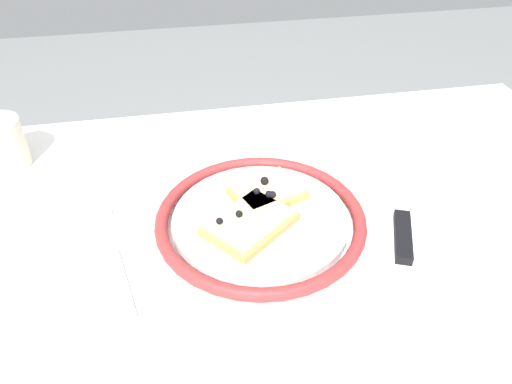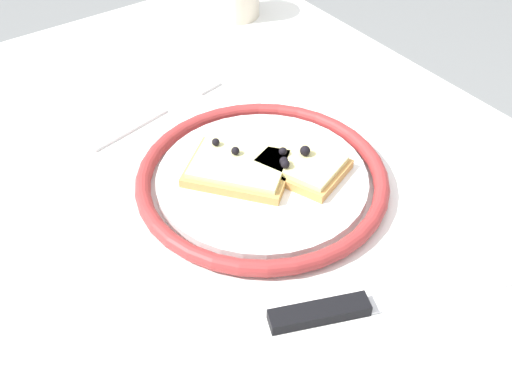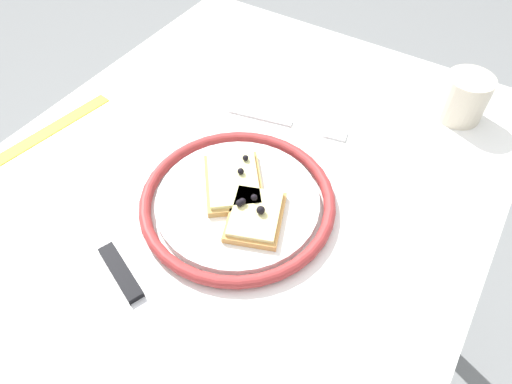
# 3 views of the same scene
# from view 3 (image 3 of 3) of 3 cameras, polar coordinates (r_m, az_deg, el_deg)

# --- Properties ---
(dining_table) EXTENTS (1.04, 0.71, 0.75)m
(dining_table) POSITION_cam_3_polar(r_m,az_deg,el_deg) (0.72, -5.77, -7.52)
(dining_table) COLOR white
(dining_table) RESTS_ON ground_plane
(plate) EXTENTS (0.27, 0.27, 0.02)m
(plate) POSITION_cam_3_polar(r_m,az_deg,el_deg) (0.63, -2.31, -1.13)
(plate) COLOR white
(plate) RESTS_ON dining_table
(pizza_slice_near) EXTENTS (0.13, 0.13, 0.03)m
(pizza_slice_near) POSITION_cam_3_polar(r_m,az_deg,el_deg) (0.64, -2.84, 1.30)
(pizza_slice_near) COLOR tan
(pizza_slice_near) RESTS_ON plate
(pizza_slice_far) EXTENTS (0.11, 0.10, 0.03)m
(pizza_slice_far) POSITION_cam_3_polar(r_m,az_deg,el_deg) (0.60, -0.11, -2.94)
(pizza_slice_far) COLOR tan
(pizza_slice_far) RESTS_ON plate
(knife) EXTENTS (0.11, 0.23, 0.01)m
(knife) POSITION_cam_3_polar(r_m,az_deg,el_deg) (0.58, -15.15, -12.02)
(knife) COLOR silver
(knife) RESTS_ON dining_table
(fork) EXTENTS (0.06, 0.20, 0.00)m
(fork) POSITION_cam_3_polar(r_m,az_deg,el_deg) (0.76, 3.99, 8.56)
(fork) COLOR silver
(fork) RESTS_ON dining_table
(cup) EXTENTS (0.07, 0.07, 0.08)m
(cup) POSITION_cam_3_polar(r_m,az_deg,el_deg) (0.82, 24.58, 10.69)
(cup) COLOR beige
(cup) RESTS_ON dining_table
(measuring_tape) EXTENTS (0.27, 0.06, 0.00)m
(measuring_tape) POSITION_cam_3_polar(r_m,az_deg,el_deg) (0.81, -25.82, 6.03)
(measuring_tape) COLOR yellow
(measuring_tape) RESTS_ON dining_table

